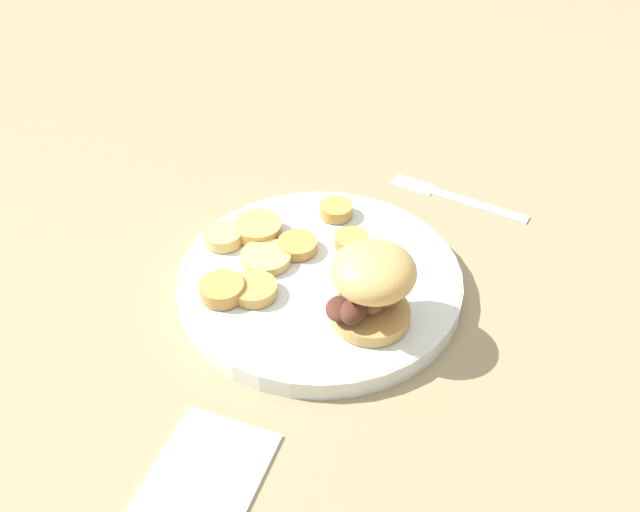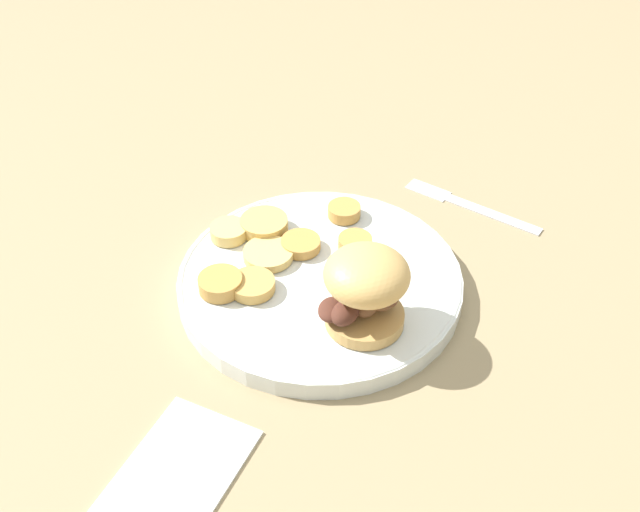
# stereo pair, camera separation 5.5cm
# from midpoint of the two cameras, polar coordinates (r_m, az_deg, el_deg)

# --- Properties ---
(ground_plane) EXTENTS (4.00, 4.00, 0.00)m
(ground_plane) POSITION_cam_midpoint_polar(r_m,az_deg,el_deg) (0.82, -1.91, -2.61)
(ground_plane) COLOR #937F5B
(dinner_plate) EXTENTS (0.31, 0.31, 0.02)m
(dinner_plate) POSITION_cam_midpoint_polar(r_m,az_deg,el_deg) (0.81, -1.93, -1.95)
(dinner_plate) COLOR silver
(dinner_plate) RESTS_ON ground_plane
(sandwich) EXTENTS (0.10, 0.09, 0.09)m
(sandwich) POSITION_cam_midpoint_polar(r_m,az_deg,el_deg) (0.73, 1.79, -2.23)
(sandwich) COLOR tan
(sandwich) RESTS_ON dinner_plate
(potato_round_0) EXTENTS (0.04, 0.04, 0.01)m
(potato_round_0) POSITION_cam_midpoint_polar(r_m,az_deg,el_deg) (0.88, -0.55, 3.48)
(potato_round_0) COLOR #BC8942
(potato_round_0) RESTS_ON dinner_plate
(potato_round_1) EXTENTS (0.04, 0.04, 0.01)m
(potato_round_1) POSITION_cam_midpoint_polar(r_m,az_deg,el_deg) (0.84, 0.53, 1.08)
(potato_round_1) COLOR #BC8942
(potato_round_1) RESTS_ON dinner_plate
(potato_round_2) EXTENTS (0.04, 0.04, 0.01)m
(potato_round_2) POSITION_cam_midpoint_polar(r_m,az_deg,el_deg) (0.85, -9.22, 1.40)
(potato_round_2) COLOR #DBB766
(potato_round_2) RESTS_ON dinner_plate
(potato_round_3) EXTENTS (0.06, 0.06, 0.01)m
(potato_round_3) POSITION_cam_midpoint_polar(r_m,az_deg,el_deg) (0.82, -6.05, -0.15)
(potato_round_3) COLOR #DBB766
(potato_round_3) RESTS_ON dinner_plate
(potato_round_4) EXTENTS (0.05, 0.05, 0.02)m
(potato_round_4) POSITION_cam_midpoint_polar(r_m,az_deg,el_deg) (0.79, -9.46, -2.61)
(potato_round_4) COLOR #BC8942
(potato_round_4) RESTS_ON dinner_plate
(potato_round_5) EXTENTS (0.05, 0.05, 0.01)m
(potato_round_5) POSITION_cam_midpoint_polar(r_m,az_deg,el_deg) (0.79, -7.02, -2.59)
(potato_round_5) COLOR tan
(potato_round_5) RESTS_ON dinner_plate
(potato_round_6) EXTENTS (0.04, 0.04, 0.01)m
(potato_round_6) POSITION_cam_midpoint_polar(r_m,az_deg,el_deg) (0.84, -3.62, 0.77)
(potato_round_6) COLOR #BC8942
(potato_round_6) RESTS_ON dinner_plate
(potato_round_7) EXTENTS (0.05, 0.05, 0.02)m
(potato_round_7) POSITION_cam_midpoint_polar(r_m,az_deg,el_deg) (0.86, -6.60, 2.05)
(potato_round_7) COLOR tan
(potato_round_7) RESTS_ON dinner_plate
(fork) EXTENTS (0.06, 0.18, 0.00)m
(fork) POSITION_cam_midpoint_polar(r_m,az_deg,el_deg) (0.96, 8.74, 4.38)
(fork) COLOR silver
(fork) RESTS_ON ground_plane
(napkin) EXTENTS (0.17, 0.14, 0.01)m
(napkin) POSITION_cam_midpoint_polar(r_m,az_deg,el_deg) (0.67, -11.56, -16.85)
(napkin) COLOR white
(napkin) RESTS_ON ground_plane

